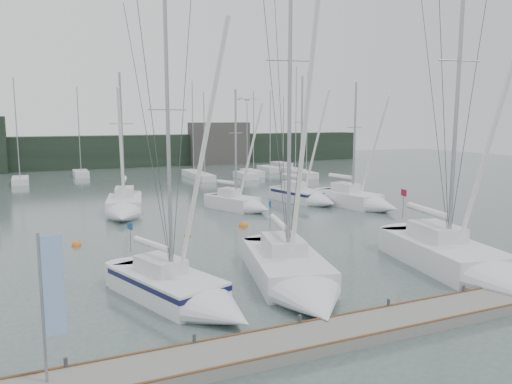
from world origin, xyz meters
TOP-DOWN VIEW (x-y plane):
  - ground at (0.00, 0.00)m, footprint 160.00×160.00m
  - dock at (0.00, -5.00)m, footprint 24.00×2.00m
  - far_treeline at (0.00, 62.00)m, footprint 90.00×4.00m
  - far_building_right at (18.00, 60.00)m, footprint 10.00×3.00m
  - mast_forest at (-4.16, 42.76)m, footprint 55.81×26.06m
  - sailboat_near_left at (-5.01, 0.08)m, footprint 5.19×8.57m
  - sailboat_near_center at (-0.02, -0.23)m, footprint 5.50×10.65m
  - sailboat_near_right at (8.62, -1.95)m, footprint 5.08×11.41m
  - sailboat_mid_b at (-4.19, 20.89)m, footprint 4.28×8.62m
  - sailboat_mid_c at (5.38, 19.13)m, footprint 4.56×6.63m
  - sailboat_mid_d at (12.18, 20.10)m, footprint 4.01×7.71m
  - sailboat_mid_e at (15.27, 15.96)m, footprint 4.22×8.59m
  - buoy_a at (-1.46, 12.32)m, footprint 0.45×0.45m
  - buoy_b at (3.07, 13.51)m, footprint 0.67×0.67m
  - buoy_c at (-8.44, 12.61)m, footprint 0.59×0.59m
  - dock_banner at (-10.33, -4.71)m, footprint 0.66×0.13m
  - seagull at (-1.43, 2.19)m, footprint 0.91×0.42m

SIDE VIEW (x-z plane):
  - ground at x=0.00m, z-range 0.00..0.00m
  - buoy_a at x=-1.46m, z-range -0.23..0.23m
  - buoy_b at x=3.07m, z-range -0.33..0.33m
  - buoy_c at x=-8.44m, z-range -0.30..0.30m
  - dock at x=0.00m, z-range 0.00..0.40m
  - mast_forest at x=-4.16m, z-range -6.88..7.86m
  - sailboat_mid_c at x=5.38m, z-range -4.88..5.96m
  - sailboat_near_left at x=-5.01m, z-range -6.32..7.41m
  - sailboat_near_center at x=-0.02m, z-range -8.24..9.39m
  - sailboat_mid_d at x=12.18m, z-range -5.59..6.77m
  - sailboat_mid_e at x=15.27m, z-range -5.22..6.41m
  - sailboat_mid_b at x=-4.19m, z-range -5.49..6.71m
  - sailboat_near_right at x=8.62m, z-range -8.32..9.59m
  - far_treeline at x=0.00m, z-range 0.00..5.00m
  - dock_banner at x=-10.33m, z-range 0.79..5.12m
  - far_building_right at x=18.00m, z-range 0.00..7.00m
  - seagull at x=-1.43m, z-range 8.55..8.73m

